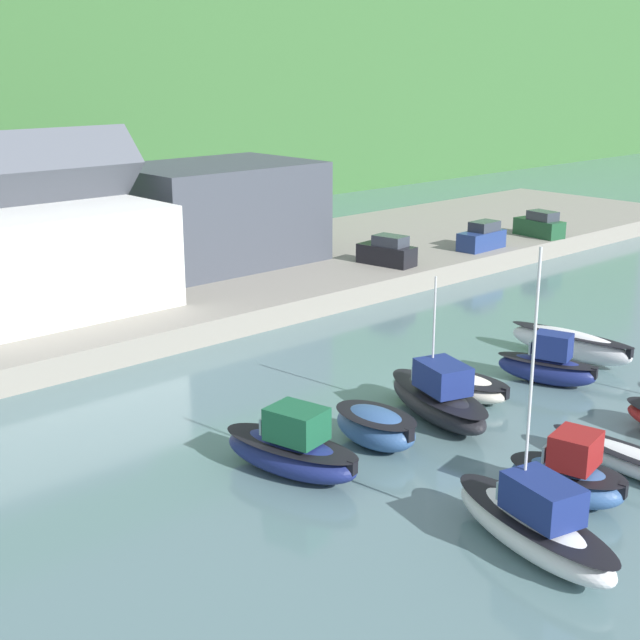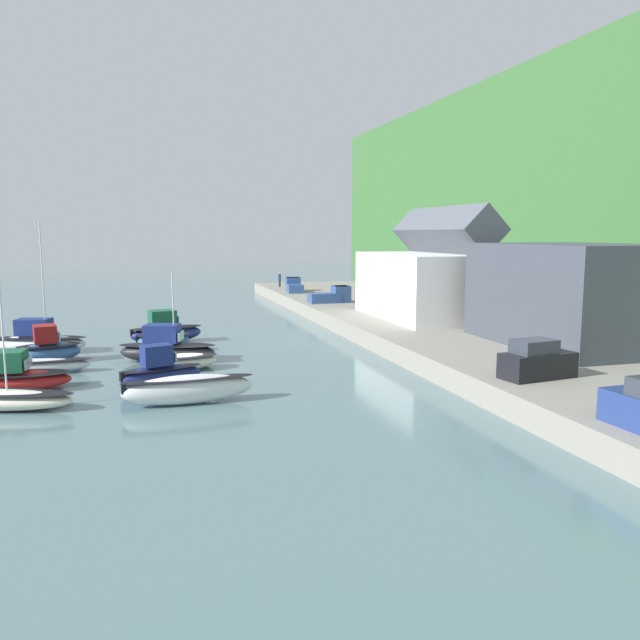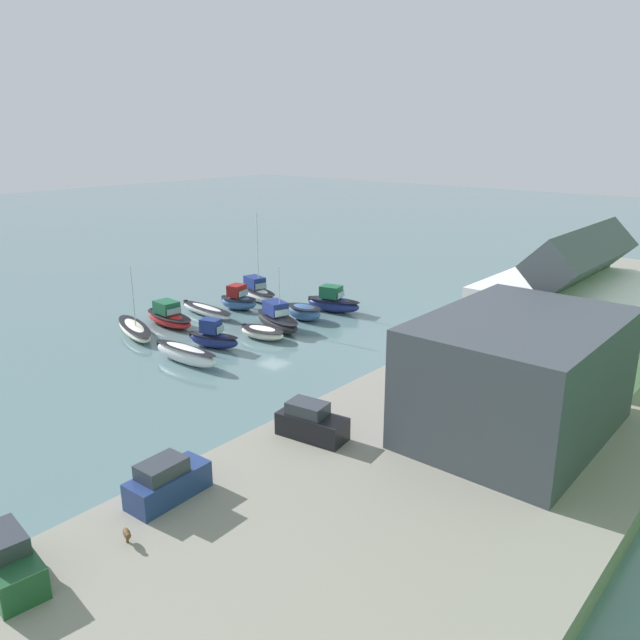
{
  "view_description": "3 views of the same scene",
  "coord_description": "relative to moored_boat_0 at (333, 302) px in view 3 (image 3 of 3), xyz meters",
  "views": [
    {
      "loc": [
        -31.61,
        -25.81,
        15.62
      ],
      "look_at": [
        -0.73,
        7.87,
        2.28
      ],
      "focal_mm": 50.0,
      "sensor_mm": 36.0,
      "label": 1
    },
    {
      "loc": [
        43.49,
        -3.41,
        9.34
      ],
      "look_at": [
        -3.01,
        9.95,
        2.59
      ],
      "focal_mm": 35.0,
      "sensor_mm": 36.0,
      "label": 2
    },
    {
      "loc": [
        39.82,
        39.32,
        19.01
      ],
      "look_at": [
        -1.47,
        4.51,
        2.43
      ],
      "focal_mm": 35.0,
      "sensor_mm": 36.0,
      "label": 3
    }
  ],
  "objects": [
    {
      "name": "moored_boat_8",
      "position": [
        9.83,
        -9.36,
        -0.49
      ],
      "size": [
        2.07,
        8.18,
        1.03
      ],
      "rotation": [
        0.0,
        0.0,
        -0.05
      ],
      "color": "white",
      "rests_on": "ground_plane"
    },
    {
      "name": "pickup_truck_1",
      "position": [
        -27.96,
        18.11,
        1.21
      ],
      "size": [
        4.92,
        2.47,
        1.9
      ],
      "rotation": [
        0.0,
        0.0,
        1.46
      ],
      "color": "#2D4C84",
      "rests_on": "quay_promenade"
    },
    {
      "name": "moored_boat_4",
      "position": [
        16.11,
        -0.93,
        -0.07
      ],
      "size": [
        3.04,
        5.32,
        2.67
      ],
      "rotation": [
        0.0,
        0.0,
        0.3
      ],
      "color": "navy",
      "rests_on": "ground_plane"
    },
    {
      "name": "ground_plane",
      "position": [
        10.88,
        1.57,
        -1.05
      ],
      "size": [
        320.0,
        320.0,
        0.0
      ],
      "primitive_type": "plane",
      "color": "slate"
    },
    {
      "name": "pickup_truck_0",
      "position": [
        -13.76,
        19.28,
        1.21
      ],
      "size": [
        2.04,
        4.75,
        1.9
      ],
      "rotation": [
        0.0,
        0.0,
        0.01
      ],
      "color": "#2D4C84",
      "rests_on": "quay_promenade"
    },
    {
      "name": "moored_boat_9",
      "position": [
        14.56,
        -9.56,
        -0.15
      ],
      "size": [
        2.96,
        7.07,
        2.47
      ],
      "rotation": [
        0.0,
        0.0,
        -0.07
      ],
      "color": "red",
      "rests_on": "ground_plane"
    },
    {
      "name": "person_on_quay",
      "position": [
        -36.12,
        17.9,
        1.49
      ],
      "size": [
        0.4,
        0.4,
        2.14
      ],
      "color": "#232838",
      "rests_on": "quay_promenade"
    },
    {
      "name": "moored_boat_1",
      "position": [
        4.34,
        -0.36,
        -0.18
      ],
      "size": [
        2.51,
        4.21,
        1.65
      ],
      "rotation": [
        0.0,
        0.0,
        -0.03
      ],
      "color": "#33568E",
      "rests_on": "ground_plane"
    },
    {
      "name": "dog_on_quay",
      "position": [
        38.21,
        19.2,
        0.84
      ],
      "size": [
        0.54,
        0.88,
        0.68
      ],
      "rotation": [
        0.0,
        0.0,
        5.95
      ],
      "color": "brown",
      "rests_on": "quay_promenade"
    },
    {
      "name": "moored_boat_5",
      "position": [
        20.28,
        0.41,
        -0.18
      ],
      "size": [
        1.87,
        7.33,
        1.65
      ],
      "rotation": [
        0.0,
        0.0,
        0.05
      ],
      "color": "white",
      "rests_on": "ground_plane"
    },
    {
      "name": "parked_car_1",
      "position": [
        42.69,
        17.67,
        1.3
      ],
      "size": [
        2.3,
        4.39,
        2.16
      ],
      "rotation": [
        0.0,
        0.0,
        -0.12
      ],
      "color": "#1E4C2D",
      "rests_on": "quay_promenade"
    },
    {
      "name": "moored_boat_0",
      "position": [
        0.0,
        0.0,
        0.0
      ],
      "size": [
        3.58,
        6.53,
        2.83
      ],
      "rotation": [
        0.0,
        0.0,
        0.22
      ],
      "color": "navy",
      "rests_on": "ground_plane"
    },
    {
      "name": "moored_boat_6",
      "position": [
        2.08,
        -9.75,
        -0.03
      ],
      "size": [
        3.85,
        7.58,
        10.17
      ],
      "rotation": [
        0.0,
        0.0,
        -0.24
      ],
      "color": "white",
      "rests_on": "ground_plane"
    },
    {
      "name": "quay_promenade",
      "position": [
        10.88,
        25.75,
        -0.33
      ],
      "size": [
        110.22,
        20.35,
        1.43
      ],
      "color": "gray",
      "rests_on": "ground_plane"
    },
    {
      "name": "moored_boat_2",
      "position": [
        8.48,
        -0.27,
        -0.01
      ],
      "size": [
        4.38,
        7.44,
        6.55
      ],
      "rotation": [
        0.0,
        0.0,
        -0.31
      ],
      "color": "black",
      "rests_on": "ground_plane"
    },
    {
      "name": "parked_car_0",
      "position": [
        34.89,
        17.68,
        1.3
      ],
      "size": [
        4.28,
        1.99,
        2.16
      ],
      "rotation": [
        0.0,
        0.0,
        1.62
      ],
      "color": "navy",
      "rests_on": "quay_promenade"
    },
    {
      "name": "moored_boat_3",
      "position": [
        11.45,
        0.64,
        -0.43
      ],
      "size": [
        2.77,
        5.06,
        1.16
      ],
      "rotation": [
        0.0,
        0.0,
        0.12
      ],
      "color": "white",
      "rests_on": "ground_plane"
    },
    {
      "name": "moored_boat_7",
      "position": [
        6.01,
        -8.53,
        -0.04
      ],
      "size": [
        3.29,
        4.78,
        2.74
      ],
      "rotation": [
        0.0,
        0.0,
        0.21
      ],
      "color": "#33568E",
      "rests_on": "ground_plane"
    },
    {
      "name": "parked_car_2",
      "position": [
        25.41,
        18.89,
        1.3
      ],
      "size": [
        2.39,
        4.42,
        2.16
      ],
      "rotation": [
        0.0,
        0.0,
        0.15
      ],
      "color": "black",
      "rests_on": "quay_promenade"
    },
    {
      "name": "moored_boat_10",
      "position": [
        18.63,
        -9.52,
        -0.45
      ],
      "size": [
        4.73,
        8.69,
        6.86
      ],
      "rotation": [
        0.0,
        0.0,
        -0.33
      ],
      "color": "white",
      "rests_on": "ground_plane"
    },
    {
      "name": "yacht_club_building",
      "position": [
        16.91,
        27.76,
        3.97
      ],
      "size": [
        13.78,
        9.67,
        7.16
      ],
      "color": "#3D424C",
      "rests_on": "quay_promenade"
    },
    {
      "name": "harbor_clubhouse",
      "position": [
        0.96,
        25.7,
        4.0
      ],
      "size": [
        15.11,
        12.46,
        10.41
      ],
      "color": "white",
      "rests_on": "quay_promenade"
    }
  ]
}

